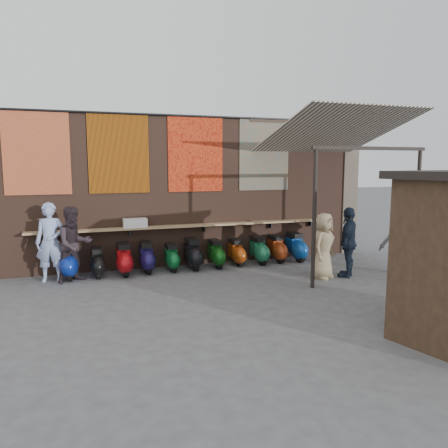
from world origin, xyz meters
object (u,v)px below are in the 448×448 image
at_px(scooter_stool_6, 216,254).
at_px(diner_right, 74,244).
at_px(scooter_stool_10, 296,247).
at_px(diner_left, 51,242).
at_px(scooter_stool_0, 69,262).
at_px(scooter_stool_1, 97,263).
at_px(shopper_grey, 402,241).
at_px(scooter_stool_2, 124,259).
at_px(scooter_stool_3, 146,257).
at_px(scooter_stool_4, 172,257).
at_px(scooter_stool_8, 259,250).
at_px(shelf_box, 135,223).
at_px(scooter_stool_7, 236,252).
at_px(shopper_tan, 324,246).
at_px(scooter_stool_9, 277,249).
at_px(shopper_navy, 348,242).
at_px(scooter_stool_5, 193,254).

bearing_deg(scooter_stool_6, diner_right, -175.90).
bearing_deg(scooter_stool_10, diner_left, -179.49).
bearing_deg(diner_right, scooter_stool_0, 89.15).
distance_m(scooter_stool_1, shopper_grey, 7.57).
xyz_separation_m(scooter_stool_2, scooter_stool_3, (0.58, 0.10, -0.01)).
bearing_deg(diner_left, scooter_stool_4, 11.49).
relative_size(scooter_stool_2, scooter_stool_6, 1.07).
height_order(scooter_stool_10, shopper_grey, shopper_grey).
bearing_deg(scooter_stool_8, shelf_box, 174.68).
relative_size(shelf_box, scooter_stool_7, 0.80).
xyz_separation_m(scooter_stool_2, scooter_stool_10, (4.79, 0.01, 0.01)).
height_order(scooter_stool_0, shopper_tan, shopper_tan).
relative_size(scooter_stool_6, scooter_stool_9, 0.97).
distance_m(scooter_stool_4, shopper_grey, 5.84).
height_order(shelf_box, scooter_stool_0, shelf_box).
bearing_deg(scooter_stool_2, scooter_stool_10, 0.15).
height_order(scooter_stool_2, diner_left, diner_left).
relative_size(scooter_stool_4, shopper_tan, 0.46).
relative_size(scooter_stool_0, scooter_stool_6, 1.10).
relative_size(scooter_stool_4, scooter_stool_7, 0.97).
distance_m(scooter_stool_3, shopper_navy, 5.03).
bearing_deg(scooter_stool_7, scooter_stool_9, 0.41).
bearing_deg(shelf_box, scooter_stool_8, -5.32).
bearing_deg(scooter_stool_9, diner_left, -178.82).
relative_size(scooter_stool_3, diner_right, 0.45).
bearing_deg(shelf_box, scooter_stool_3, -48.07).
height_order(scooter_stool_3, scooter_stool_6, scooter_stool_3).
xyz_separation_m(shelf_box, scooter_stool_10, (4.44, -0.34, -0.84)).
relative_size(scooter_stool_2, scooter_stool_10, 0.98).
distance_m(scooter_stool_8, shopper_grey, 3.68).
xyz_separation_m(shelf_box, scooter_stool_5, (1.42, -0.31, -0.85)).
bearing_deg(scooter_stool_0, diner_right, -67.46).
bearing_deg(scooter_stool_9, shopper_grey, -42.40).
bearing_deg(diner_right, scooter_stool_8, -20.09).
bearing_deg(scooter_stool_8, scooter_stool_6, -178.97).
height_order(scooter_stool_3, scooter_stool_4, scooter_stool_3).
bearing_deg(shopper_grey, scooter_stool_10, -8.04).
bearing_deg(scooter_stool_2, shelf_box, 45.03).
xyz_separation_m(scooter_stool_9, shopper_navy, (0.91, -2.05, 0.48)).
distance_m(shelf_box, diner_left, 2.07).
height_order(scooter_stool_2, scooter_stool_8, scooter_stool_2).
height_order(shelf_box, scooter_stool_10, shelf_box).
relative_size(diner_left, shopper_grey, 1.13).
xyz_separation_m(scooter_stool_1, shopper_tan, (5.12, -1.94, 0.44)).
distance_m(scooter_stool_2, diner_left, 1.74).
distance_m(shopper_grey, shopper_tan, 2.14).
height_order(scooter_stool_1, scooter_stool_5, scooter_stool_5).
relative_size(scooter_stool_5, shopper_grey, 0.50).
bearing_deg(scooter_stool_10, scooter_stool_6, 179.89).
height_order(diner_left, diner_right, diner_left).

